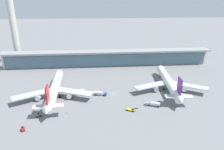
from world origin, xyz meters
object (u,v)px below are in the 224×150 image
object	(u,v)px
airliner_left_stand	(54,89)
safety_cone_bravo	(67,113)
service_truck_mid_apron_blue	(100,93)
service_truck_by_tail_red	(23,129)
service_truck_on_taxiway_grey	(80,92)
control_tower	(12,19)
service_truck_near_nose_grey	(153,104)
airliner_centre_stand	(169,82)
safety_cone_alpha	(32,112)
service_truck_at_far_stand_yellow	(131,110)
service_truck_under_wing_grey	(38,115)
safety_cone_charlie	(41,112)

from	to	relation	value
airliner_left_stand	safety_cone_bravo	bearing A→B (deg)	-64.64
service_truck_mid_apron_blue	service_truck_by_tail_red	bearing A→B (deg)	-137.61
service_truck_on_taxiway_grey	control_tower	bearing A→B (deg)	129.31
service_truck_near_nose_grey	airliner_left_stand	bearing A→B (deg)	163.57
airliner_centre_stand	service_truck_on_taxiway_grey	xyz separation A→B (m)	(-62.79, -2.68, -3.90)
airliner_left_stand	safety_cone_alpha	distance (m)	22.42
airliner_left_stand	service_truck_on_taxiway_grey	bearing A→B (deg)	8.73
airliner_left_stand	service_truck_at_far_stand_yellow	bearing A→B (deg)	-25.45
airliner_centre_stand	service_truck_under_wing_grey	bearing A→B (deg)	-160.97
service_truck_by_tail_red	service_truck_under_wing_grey	bearing A→B (deg)	70.70
safety_cone_alpha	safety_cone_charlie	world-z (taller)	same
control_tower	safety_cone_alpha	size ratio (longest dim) A/B	114.63
service_truck_under_wing_grey	safety_cone_bravo	distance (m)	15.58
airliner_centre_stand	service_truck_by_tail_red	size ratio (longest dim) A/B	20.20
service_truck_near_nose_grey	service_truck_mid_apron_blue	size ratio (longest dim) A/B	0.99
airliner_left_stand	service_truck_near_nose_grey	world-z (taller)	airliner_left_stand
safety_cone_bravo	airliner_left_stand	bearing A→B (deg)	115.36
service_truck_by_tail_red	safety_cone_bravo	xyz separation A→B (m)	(19.78, 14.25, -0.56)
airliner_centre_stand	service_truck_on_taxiway_grey	distance (m)	62.97
service_truck_on_taxiway_grey	control_tower	xyz separation A→B (m)	(-67.24, 82.13, 41.91)
service_truck_on_taxiway_grey	safety_cone_alpha	xyz separation A→B (m)	(-25.97, -21.96, -1.37)
airliner_centre_stand	safety_cone_alpha	size ratio (longest dim) A/B	95.25
airliner_left_stand	service_truck_by_tail_red	world-z (taller)	airliner_left_stand
service_truck_at_far_stand_yellow	control_tower	bearing A→B (deg)	132.50
service_truck_on_taxiway_grey	safety_cone_charlie	xyz separation A→B (m)	(-20.48, -22.64, -1.37)
service_truck_under_wing_grey	control_tower	bearing A→B (deg)	112.98
service_truck_near_nose_grey	safety_cone_alpha	bearing A→B (deg)	-178.94
service_truck_at_far_stand_yellow	control_tower	distance (m)	151.25
airliner_left_stand	safety_cone_charlie	world-z (taller)	airliner_left_stand
service_truck_under_wing_grey	service_truck_mid_apron_blue	world-z (taller)	service_truck_mid_apron_blue
service_truck_on_taxiway_grey	service_truck_under_wing_grey	bearing A→B (deg)	-128.93
service_truck_on_taxiway_grey	airliner_centre_stand	bearing A→B (deg)	2.44
service_truck_under_wing_grey	control_tower	distance (m)	125.30
service_truck_at_far_stand_yellow	safety_cone_alpha	xyz separation A→B (m)	(-56.74, 2.87, -0.49)
service_truck_under_wing_grey	service_truck_at_far_stand_yellow	xyz separation A→B (m)	(52.02, 1.48, -0.07)
service_truck_on_taxiway_grey	safety_cone_bravo	size ratio (longest dim) A/B	10.91
service_truck_under_wing_grey	safety_cone_alpha	bearing A→B (deg)	137.36
airliner_left_stand	service_truck_at_far_stand_yellow	world-z (taller)	airliner_left_stand
service_truck_on_taxiway_grey	safety_cone_alpha	size ratio (longest dim) A/B	10.91
service_truck_near_nose_grey	service_truck_under_wing_grey	bearing A→B (deg)	-175.14
service_truck_at_far_stand_yellow	safety_cone_alpha	size ratio (longest dim) A/B	9.65
service_truck_by_tail_red	safety_cone_charlie	distance (m)	16.82
airliner_left_stand	service_truck_on_taxiway_grey	xyz separation A→B (m)	(16.19, 2.49, -3.90)
service_truck_by_tail_red	service_truck_on_taxiway_grey	xyz separation A→B (m)	(25.58, 38.66, 0.82)
service_truck_by_tail_red	safety_cone_bravo	distance (m)	24.39
service_truck_at_far_stand_yellow	safety_cone_charlie	size ratio (longest dim) A/B	9.65
airliner_left_stand	safety_cone_bravo	world-z (taller)	airliner_left_stand
airliner_centre_stand	safety_cone_bravo	size ratio (longest dim) A/B	95.25
service_truck_under_wing_grey	safety_cone_alpha	size ratio (longest dim) A/B	4.75
airliner_left_stand	service_truck_near_nose_grey	distance (m)	64.29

